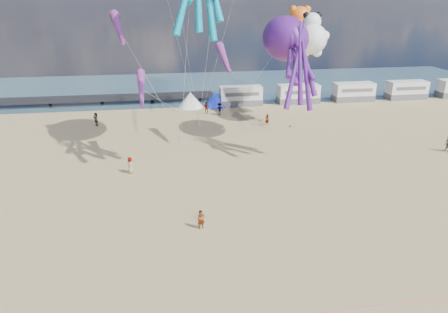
{
  "coord_description": "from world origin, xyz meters",
  "views": [
    {
      "loc": [
        -6.04,
        -21.19,
        16.28
      ],
      "look_at": [
        -1.89,
        6.0,
        5.17
      ],
      "focal_mm": 32.0,
      "sensor_mm": 36.0,
      "label": 1
    }
  ],
  "objects_px": {
    "motorhome_2": "(353,92)",
    "kite_teddy_orange": "(300,36)",
    "sandbag_b": "(222,128)",
    "sandbag_e": "(199,124)",
    "beachgoer_3": "(206,108)",
    "sandbag_d": "(261,120)",
    "tent_white": "(190,100)",
    "sandbag_a": "(181,138)",
    "sandbag_c": "(292,126)",
    "kite_octopus_purple": "(285,38)",
    "beachgoer_0": "(130,165)",
    "kite_panda": "(312,39)",
    "tent_blue": "(216,99)",
    "motorhome_3": "(406,90)",
    "beachgoer_2": "(220,109)",
    "windsock_mid": "(224,58)",
    "motorhome_0": "(241,96)",
    "beachgoer_4": "(96,119)",
    "beachgoer_5": "(267,120)",
    "motorhome_1": "(298,94)",
    "windsock_right": "(141,89)",
    "windsock_left": "(119,28)",
    "beachgoer_1": "(448,144)"
  },
  "relations": [
    {
      "from": "tent_white",
      "to": "motorhome_2",
      "type": "bearing_deg",
      "value": 0.0
    },
    {
      "from": "motorhome_0",
      "to": "beachgoer_4",
      "type": "relative_size",
      "value": 3.7
    },
    {
      "from": "windsock_mid",
      "to": "beachgoer_5",
      "type": "bearing_deg",
      "value": 40.13
    },
    {
      "from": "motorhome_2",
      "to": "sandbag_d",
      "type": "height_order",
      "value": "motorhome_2"
    },
    {
      "from": "beachgoer_2",
      "to": "beachgoer_3",
      "type": "distance_m",
      "value": 2.07
    },
    {
      "from": "motorhome_1",
      "to": "windsock_right",
      "type": "xyz_separation_m",
      "value": [
        -23.76,
        -20.9,
        6.12
      ]
    },
    {
      "from": "sandbag_a",
      "to": "sandbag_e",
      "type": "distance_m",
      "value": 5.93
    },
    {
      "from": "tent_white",
      "to": "sandbag_e",
      "type": "height_order",
      "value": "tent_white"
    },
    {
      "from": "motorhome_2",
      "to": "kite_teddy_orange",
      "type": "height_order",
      "value": "kite_teddy_orange"
    },
    {
      "from": "beachgoer_5",
      "to": "windsock_right",
      "type": "distance_m",
      "value": 19.77
    },
    {
      "from": "sandbag_b",
      "to": "motorhome_1",
      "type": "bearing_deg",
      "value": 39.51
    },
    {
      "from": "sandbag_b",
      "to": "sandbag_e",
      "type": "distance_m",
      "value": 3.66
    },
    {
      "from": "motorhome_1",
      "to": "kite_octopus_purple",
      "type": "relative_size",
      "value": 0.58
    },
    {
      "from": "motorhome_3",
      "to": "beachgoer_0",
      "type": "relative_size",
      "value": 3.97
    },
    {
      "from": "kite_octopus_purple",
      "to": "beachgoer_0",
      "type": "bearing_deg",
      "value": -160.63
    },
    {
      "from": "beachgoer_2",
      "to": "kite_teddy_orange",
      "type": "xyz_separation_m",
      "value": [
        10.44,
        -3.09,
        10.37
      ]
    },
    {
      "from": "windsock_right",
      "to": "beachgoer_5",
      "type": "bearing_deg",
      "value": 30.36
    },
    {
      "from": "beachgoer_3",
      "to": "sandbag_d",
      "type": "height_order",
      "value": "beachgoer_3"
    },
    {
      "from": "motorhome_0",
      "to": "kite_panda",
      "type": "xyz_separation_m",
      "value": [
        6.45,
        -12.32,
        9.79
      ]
    },
    {
      "from": "motorhome_2",
      "to": "beachgoer_1",
      "type": "xyz_separation_m",
      "value": [
        -0.02,
        -23.71,
        -0.58
      ]
    },
    {
      "from": "sandbag_c",
      "to": "motorhome_2",
      "type": "bearing_deg",
      "value": 40.58
    },
    {
      "from": "motorhome_2",
      "to": "sandbag_b",
      "type": "relative_size",
      "value": 13.2
    },
    {
      "from": "kite_panda",
      "to": "windsock_left",
      "type": "distance_m",
      "value": 23.27
    },
    {
      "from": "motorhome_1",
      "to": "beachgoer_3",
      "type": "distance_m",
      "value": 16.0
    },
    {
      "from": "motorhome_2",
      "to": "beachgoer_1",
      "type": "relative_size",
      "value": 3.57
    },
    {
      "from": "sandbag_e",
      "to": "kite_panda",
      "type": "bearing_deg",
      "value": -11.49
    },
    {
      "from": "tent_white",
      "to": "beachgoer_1",
      "type": "relative_size",
      "value": 2.17
    },
    {
      "from": "tent_white",
      "to": "sandbag_a",
      "type": "bearing_deg",
      "value": -98.82
    },
    {
      "from": "sandbag_d",
      "to": "kite_teddy_orange",
      "type": "distance_m",
      "value": 12.3
    },
    {
      "from": "tent_white",
      "to": "beachgoer_4",
      "type": "relative_size",
      "value": 2.24
    },
    {
      "from": "sandbag_b",
      "to": "windsock_mid",
      "type": "height_order",
      "value": "windsock_mid"
    },
    {
      "from": "sandbag_d",
      "to": "windsock_mid",
      "type": "distance_m",
      "value": 14.9
    },
    {
      "from": "motorhome_3",
      "to": "sandbag_c",
      "type": "bearing_deg",
      "value": -152.74
    },
    {
      "from": "sandbag_e",
      "to": "kite_octopus_purple",
      "type": "bearing_deg",
      "value": -39.53
    },
    {
      "from": "kite_panda",
      "to": "kite_octopus_purple",
      "type": "bearing_deg",
      "value": -159.05
    },
    {
      "from": "windsock_mid",
      "to": "kite_panda",
      "type": "bearing_deg",
      "value": 20.54
    },
    {
      "from": "sandbag_a",
      "to": "kite_octopus_purple",
      "type": "relative_size",
      "value": 0.04
    },
    {
      "from": "sandbag_a",
      "to": "sandbag_c",
      "type": "xyz_separation_m",
      "value": [
        14.95,
        2.46,
        0.0
      ]
    },
    {
      "from": "tent_white",
      "to": "sandbag_d",
      "type": "bearing_deg",
      "value": -44.36
    },
    {
      "from": "motorhome_3",
      "to": "kite_octopus_purple",
      "type": "relative_size",
      "value": 0.58
    },
    {
      "from": "motorhome_2",
      "to": "motorhome_3",
      "type": "bearing_deg",
      "value": 0.0
    },
    {
      "from": "motorhome_0",
      "to": "beachgoer_5",
      "type": "height_order",
      "value": "motorhome_0"
    },
    {
      "from": "beachgoer_3",
      "to": "sandbag_a",
      "type": "bearing_deg",
      "value": -96.91
    },
    {
      "from": "beachgoer_0",
      "to": "beachgoer_2",
      "type": "height_order",
      "value": "beachgoer_2"
    },
    {
      "from": "sandbag_b",
      "to": "windsock_left",
      "type": "relative_size",
      "value": 0.07
    },
    {
      "from": "beachgoer_2",
      "to": "windsock_left",
      "type": "relative_size",
      "value": 0.25
    },
    {
      "from": "tent_white",
      "to": "kite_teddy_orange",
      "type": "height_order",
      "value": "kite_teddy_orange"
    },
    {
      "from": "tent_blue",
      "to": "sandbag_d",
      "type": "distance_m",
      "value": 10.46
    },
    {
      "from": "sandbag_e",
      "to": "windsock_left",
      "type": "bearing_deg",
      "value": -139.47
    },
    {
      "from": "tent_white",
      "to": "sandbag_a",
      "type": "distance_m",
      "value": 14.96
    }
  ]
}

